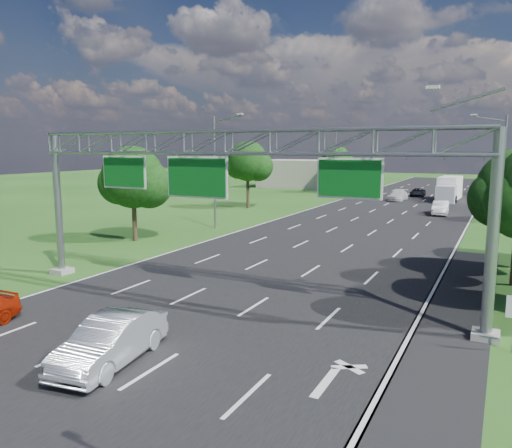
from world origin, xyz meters
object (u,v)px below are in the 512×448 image
Objects in this scene: silver_sedan at (111,341)px; box_truck at (449,189)px; sign_gantry at (230,156)px; traffic_signal at (471,163)px.

silver_sedan is 0.56× the size of box_truck.
traffic_signal is at bearing 82.32° from sign_gantry.
traffic_signal is at bearing 75.24° from silver_sedan.
sign_gantry reaches higher than box_truck.
traffic_signal reaches higher than silver_sedan.
traffic_signal is 2.49× the size of silver_sedan.
traffic_signal is 4.46m from box_truck.
box_truck is (4.51, 53.04, -5.31)m from sign_gantry.
sign_gantry is at bearing 81.23° from silver_sedan.
sign_gantry is 4.79× the size of silver_sedan.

